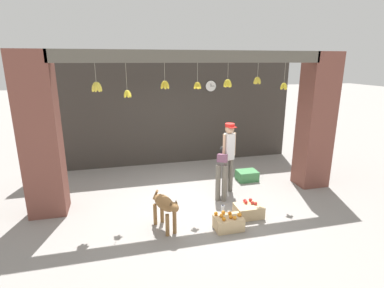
{
  "coord_description": "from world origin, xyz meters",
  "views": [
    {
      "loc": [
        -1.55,
        -5.82,
        3.01
      ],
      "look_at": [
        0.0,
        0.41,
        1.22
      ],
      "focal_mm": 28.0,
      "sensor_mm": 36.0,
      "label": 1
    }
  ],
  "objects_px": {
    "worker_stooping": "(222,166)",
    "water_bottle": "(223,210)",
    "fruit_crate_oranges": "(229,223)",
    "produce_box_green": "(247,175)",
    "fruit_crate_apples": "(249,210)",
    "wall_clock": "(211,86)",
    "dog": "(165,206)",
    "shopkeeper": "(229,152)"
  },
  "relations": [
    {
      "from": "shopkeeper",
      "to": "wall_clock",
      "type": "xyz_separation_m",
      "value": [
        0.28,
        2.37,
        1.32
      ]
    },
    {
      "from": "worker_stooping",
      "to": "water_bottle",
      "type": "distance_m",
      "value": 1.07
    },
    {
      "from": "water_bottle",
      "to": "dog",
      "type": "bearing_deg",
      "value": -167.48
    },
    {
      "from": "produce_box_green",
      "to": "dog",
      "type": "bearing_deg",
      "value": -142.91
    },
    {
      "from": "dog",
      "to": "fruit_crate_apples",
      "type": "distance_m",
      "value": 1.72
    },
    {
      "from": "fruit_crate_oranges",
      "to": "water_bottle",
      "type": "bearing_deg",
      "value": 81.65
    },
    {
      "from": "worker_stooping",
      "to": "wall_clock",
      "type": "relative_size",
      "value": 3.3
    },
    {
      "from": "wall_clock",
      "to": "dog",
      "type": "bearing_deg",
      "value": -118.4
    },
    {
      "from": "shopkeeper",
      "to": "fruit_crate_apples",
      "type": "bearing_deg",
      "value": 75.72
    },
    {
      "from": "worker_stooping",
      "to": "wall_clock",
      "type": "distance_m",
      "value": 3.05
    },
    {
      "from": "shopkeeper",
      "to": "worker_stooping",
      "type": "height_order",
      "value": "shopkeeper"
    },
    {
      "from": "worker_stooping",
      "to": "produce_box_green",
      "type": "height_order",
      "value": "worker_stooping"
    },
    {
      "from": "fruit_crate_apples",
      "to": "water_bottle",
      "type": "relative_size",
      "value": 2.4
    },
    {
      "from": "fruit_crate_oranges",
      "to": "produce_box_green",
      "type": "distance_m",
      "value": 2.48
    },
    {
      "from": "produce_box_green",
      "to": "water_bottle",
      "type": "distance_m",
      "value": 2.0
    },
    {
      "from": "dog",
      "to": "shopkeeper",
      "type": "xyz_separation_m",
      "value": [
        1.7,
        1.3,
        0.49
      ]
    },
    {
      "from": "produce_box_green",
      "to": "worker_stooping",
      "type": "bearing_deg",
      "value": -142.23
    },
    {
      "from": "dog",
      "to": "fruit_crate_apples",
      "type": "bearing_deg",
      "value": 72.66
    },
    {
      "from": "fruit_crate_oranges",
      "to": "produce_box_green",
      "type": "height_order",
      "value": "fruit_crate_oranges"
    },
    {
      "from": "dog",
      "to": "worker_stooping",
      "type": "relative_size",
      "value": 0.8
    },
    {
      "from": "fruit_crate_apples",
      "to": "water_bottle",
      "type": "xyz_separation_m",
      "value": [
        -0.48,
        0.19,
        -0.02
      ]
    },
    {
      "from": "worker_stooping",
      "to": "water_bottle",
      "type": "relative_size",
      "value": 4.88
    },
    {
      "from": "dog",
      "to": "wall_clock",
      "type": "relative_size",
      "value": 2.65
    },
    {
      "from": "shopkeeper",
      "to": "fruit_crate_oranges",
      "type": "xyz_separation_m",
      "value": [
        -0.57,
        -1.56,
        -0.84
      ]
    },
    {
      "from": "worker_stooping",
      "to": "wall_clock",
      "type": "xyz_separation_m",
      "value": [
        0.51,
        2.57,
        1.57
      ]
    },
    {
      "from": "fruit_crate_oranges",
      "to": "water_bottle",
      "type": "relative_size",
      "value": 2.32
    },
    {
      "from": "shopkeeper",
      "to": "water_bottle",
      "type": "xyz_separation_m",
      "value": [
        -0.49,
        -1.03,
        -0.87
      ]
    },
    {
      "from": "fruit_crate_apples",
      "to": "wall_clock",
      "type": "bearing_deg",
      "value": 85.25
    },
    {
      "from": "shopkeeper",
      "to": "produce_box_green",
      "type": "bearing_deg",
      "value": -157.16
    },
    {
      "from": "shopkeeper",
      "to": "wall_clock",
      "type": "relative_size",
      "value": 5.03
    },
    {
      "from": "fruit_crate_apples",
      "to": "water_bottle",
      "type": "height_order",
      "value": "fruit_crate_apples"
    },
    {
      "from": "fruit_crate_oranges",
      "to": "fruit_crate_apples",
      "type": "height_order",
      "value": "fruit_crate_apples"
    },
    {
      "from": "wall_clock",
      "to": "fruit_crate_apples",
      "type": "bearing_deg",
      "value": -94.75
    },
    {
      "from": "fruit_crate_oranges",
      "to": "fruit_crate_apples",
      "type": "xyz_separation_m",
      "value": [
        0.56,
        0.34,
        -0.0
      ]
    },
    {
      "from": "fruit_crate_oranges",
      "to": "fruit_crate_apples",
      "type": "distance_m",
      "value": 0.65
    },
    {
      "from": "fruit_crate_apples",
      "to": "shopkeeper",
      "type": "bearing_deg",
      "value": 89.3
    },
    {
      "from": "shopkeeper",
      "to": "fruit_crate_oranges",
      "type": "relative_size",
      "value": 3.22
    },
    {
      "from": "dog",
      "to": "fruit_crate_apples",
      "type": "xyz_separation_m",
      "value": [
        1.69,
        0.08,
        -0.36
      ]
    },
    {
      "from": "shopkeeper",
      "to": "water_bottle",
      "type": "height_order",
      "value": "shopkeeper"
    },
    {
      "from": "produce_box_green",
      "to": "water_bottle",
      "type": "relative_size",
      "value": 2.33
    },
    {
      "from": "shopkeeper",
      "to": "worker_stooping",
      "type": "relative_size",
      "value": 1.52
    },
    {
      "from": "fruit_crate_apples",
      "to": "wall_clock",
      "type": "height_order",
      "value": "wall_clock"
    }
  ]
}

